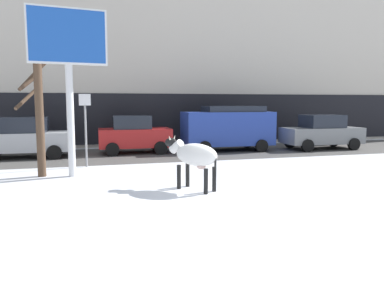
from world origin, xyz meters
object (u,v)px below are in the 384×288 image
billboard (68,47)px  car_silver_sedan (24,138)px  street_sign (86,124)px  car_red_hatchback (134,134)px  car_grey_sedan (322,132)px  pedestrian_near_billboard (218,130)px  car_blue_van (228,127)px  bare_tree_right_lot (38,111)px  pedestrian_by_cars (251,129)px  cow_holstein (195,155)px

billboard → car_silver_sedan: 6.50m
street_sign → billboard: bearing=-103.8°
billboard → car_red_hatchback: (2.71, 5.36, -3.39)m
car_red_hatchback → car_grey_sedan: (9.93, -0.98, -0.02)m
billboard → pedestrian_near_billboard: 11.63m
car_red_hatchback → car_blue_van: bearing=-4.1°
billboard → bare_tree_right_lot: (-1.03, 0.32, -2.10)m
car_grey_sedan → street_sign: (-12.18, -2.53, 0.76)m
car_blue_van → car_grey_sedan: (5.14, -0.64, -0.33)m
car_red_hatchback → pedestrian_by_cars: bearing=18.3°
car_grey_sedan → pedestrian_by_cars: size_ratio=2.45×
pedestrian_by_cars → bare_tree_right_lot: bare_tree_right_lot is taller
car_silver_sedan → pedestrian_near_billboard: size_ratio=2.45×
pedestrian_by_cars → bare_tree_right_lot: size_ratio=0.42×
cow_holstein → car_grey_sedan: car_grey_sedan is taller
car_silver_sedan → car_grey_sedan: 14.94m
street_sign → pedestrian_by_cars: bearing=31.8°
car_blue_van → car_red_hatchback: bearing=175.9°
cow_holstein → pedestrian_by_cars: bearing=58.7°
car_silver_sedan → street_sign: bearing=-49.5°
car_silver_sedan → car_red_hatchback: (5.00, 0.31, 0.02)m
pedestrian_near_billboard → bare_tree_right_lot: bearing=-140.3°
car_red_hatchback → car_grey_sedan: car_red_hatchback is taller
cow_holstein → car_blue_van: bearing=63.3°
billboard → bare_tree_right_lot: size_ratio=1.36×
billboard → car_grey_sedan: bearing=19.1°
bare_tree_right_lot → car_blue_van: bearing=28.8°
street_sign → cow_holstein: bearing=-57.8°
car_grey_sedan → street_sign: 12.47m
car_silver_sedan → street_sign: street_sign is taller
car_red_hatchback → bare_tree_right_lot: bearing=-126.6°
car_silver_sedan → billboard: bearing=-65.6°
car_silver_sedan → bare_tree_right_lot: bearing=-75.2°
cow_holstein → pedestrian_near_billboard: (4.45, 10.75, -0.12)m
car_silver_sedan → pedestrian_by_cars: size_ratio=2.45×
car_blue_van → pedestrian_by_cars: car_blue_van is taller
car_grey_sedan → pedestrian_by_cars: bearing=127.7°
car_blue_van → bare_tree_right_lot: size_ratio=1.13×
cow_holstein → car_blue_van: (4.01, 7.99, 0.24)m
car_grey_sedan → bare_tree_right_lot: (-13.67, -4.05, 1.31)m
pedestrian_by_cars → street_sign: street_sign is taller
billboard → car_blue_van: 9.53m
car_red_hatchback → pedestrian_by_cars: size_ratio=2.04×
car_red_hatchback → car_blue_van: 4.82m
car_silver_sedan → pedestrian_near_billboard: bearing=14.9°
car_grey_sedan → bare_tree_right_lot: size_ratio=1.03×
car_blue_van → billboard: bearing=-146.3°
car_silver_sedan → car_blue_van: bearing=-0.2°
car_blue_van → pedestrian_near_billboard: car_blue_van is taller
car_grey_sedan → street_sign: street_sign is taller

